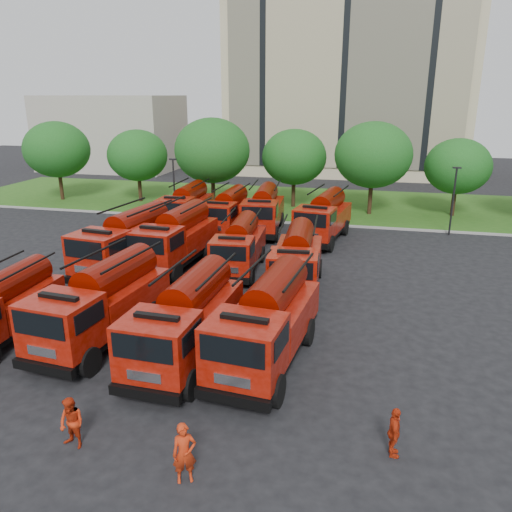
{
  "coord_description": "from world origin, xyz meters",
  "views": [
    {
      "loc": [
        6.11,
        -21.48,
        10.09
      ],
      "look_at": [
        0.26,
        3.42,
        1.8
      ],
      "focal_mm": 35.0,
      "sensor_mm": 36.0,
      "label": 1
    }
  ],
  "objects_px": {
    "firefighter_1": "(75,446)",
    "firefighter_3": "(253,361)",
    "fire_truck_1": "(102,302)",
    "fire_truck_2": "(187,319)",
    "fire_truck_3": "(267,321)",
    "fire_truck_11": "(324,217)",
    "firefighter_4": "(109,323)",
    "fire_truck_4": "(127,242)",
    "fire_truck_6": "(240,246)",
    "fire_truck_9": "(228,212)",
    "fire_truck_0": "(2,307)",
    "firefighter_2": "(392,455)",
    "firefighter_5": "(281,307)",
    "fire_truck_8": "(186,207)",
    "firefighter_0": "(186,480)",
    "fire_truck_7": "(297,259)",
    "fire_truck_5": "(176,238)",
    "fire_truck_10": "(264,210)"
  },
  "relations": [
    {
      "from": "firefighter_4",
      "to": "fire_truck_2",
      "type": "bearing_deg",
      "value": -167.57
    },
    {
      "from": "fire_truck_2",
      "to": "fire_truck_9",
      "type": "relative_size",
      "value": 1.06
    },
    {
      "from": "fire_truck_6",
      "to": "fire_truck_11",
      "type": "distance_m",
      "value": 8.8
    },
    {
      "from": "fire_truck_1",
      "to": "firefighter_2",
      "type": "bearing_deg",
      "value": -16.01
    },
    {
      "from": "fire_truck_9",
      "to": "firefighter_4",
      "type": "bearing_deg",
      "value": -91.87
    },
    {
      "from": "fire_truck_1",
      "to": "firefighter_4",
      "type": "distance_m",
      "value": 2.34
    },
    {
      "from": "fire_truck_5",
      "to": "fire_truck_7",
      "type": "bearing_deg",
      "value": -10.96
    },
    {
      "from": "fire_truck_9",
      "to": "firefighter_1",
      "type": "height_order",
      "value": "fire_truck_9"
    },
    {
      "from": "fire_truck_0",
      "to": "fire_truck_9",
      "type": "xyz_separation_m",
      "value": [
        4.44,
        19.16,
        0.12
      ]
    },
    {
      "from": "fire_truck_1",
      "to": "fire_truck_2",
      "type": "distance_m",
      "value": 4.12
    },
    {
      "from": "fire_truck_3",
      "to": "fire_truck_11",
      "type": "distance_m",
      "value": 17.97
    },
    {
      "from": "fire_truck_1",
      "to": "firefighter_2",
      "type": "distance_m",
      "value": 12.94
    },
    {
      "from": "fire_truck_0",
      "to": "fire_truck_4",
      "type": "xyz_separation_m",
      "value": [
        1.18,
        9.2,
        0.33
      ]
    },
    {
      "from": "fire_truck_5",
      "to": "fire_truck_8",
      "type": "height_order",
      "value": "fire_truck_5"
    },
    {
      "from": "fire_truck_11",
      "to": "fire_truck_7",
      "type": "bearing_deg",
      "value": -83.78
    },
    {
      "from": "fire_truck_2",
      "to": "fire_truck_7",
      "type": "xyz_separation_m",
      "value": [
        3.05,
        8.6,
        -0.06
      ]
    },
    {
      "from": "fire_truck_6",
      "to": "fire_truck_7",
      "type": "xyz_separation_m",
      "value": [
        3.76,
        -2.08,
        0.1
      ]
    },
    {
      "from": "fire_truck_0",
      "to": "fire_truck_10",
      "type": "distance_m",
      "value": 21.05
    },
    {
      "from": "firefighter_1",
      "to": "firefighter_3",
      "type": "distance_m",
      "value": 7.37
    },
    {
      "from": "fire_truck_5",
      "to": "firefighter_0",
      "type": "bearing_deg",
      "value": -64.01
    },
    {
      "from": "fire_truck_1",
      "to": "fire_truck_2",
      "type": "bearing_deg",
      "value": -4.23
    },
    {
      "from": "firefighter_0",
      "to": "fire_truck_3",
      "type": "bearing_deg",
      "value": 55.7
    },
    {
      "from": "fire_truck_1",
      "to": "firefighter_2",
      "type": "relative_size",
      "value": 4.89
    },
    {
      "from": "fire_truck_0",
      "to": "fire_truck_1",
      "type": "distance_m",
      "value": 4.34
    },
    {
      "from": "firefighter_4",
      "to": "firefighter_5",
      "type": "xyz_separation_m",
      "value": [
        7.44,
        3.57,
        0.0
      ]
    },
    {
      "from": "fire_truck_2",
      "to": "fire_truck_11",
      "type": "distance_m",
      "value": 18.74
    },
    {
      "from": "firefighter_0",
      "to": "firefighter_1",
      "type": "distance_m",
      "value": 3.8
    },
    {
      "from": "fire_truck_11",
      "to": "firefighter_2",
      "type": "distance_m",
      "value": 22.93
    },
    {
      "from": "fire_truck_8",
      "to": "firefighter_1",
      "type": "xyz_separation_m",
      "value": [
        6.03,
        -25.48,
        -1.66
      ]
    },
    {
      "from": "firefighter_2",
      "to": "firefighter_1",
      "type": "bearing_deg",
      "value": 97.35
    },
    {
      "from": "fire_truck_4",
      "to": "fire_truck_2",
      "type": "bearing_deg",
      "value": -44.53
    },
    {
      "from": "fire_truck_7",
      "to": "firefighter_4",
      "type": "distance_m",
      "value": 10.21
    },
    {
      "from": "fire_truck_2",
      "to": "fire_truck_6",
      "type": "distance_m",
      "value": 10.7
    },
    {
      "from": "fire_truck_4",
      "to": "fire_truck_6",
      "type": "distance_m",
      "value": 6.63
    },
    {
      "from": "fire_truck_0",
      "to": "fire_truck_1",
      "type": "height_order",
      "value": "fire_truck_1"
    },
    {
      "from": "fire_truck_6",
      "to": "firefighter_0",
      "type": "xyz_separation_m",
      "value": [
        3.03,
        -17.05,
        -1.53
      ]
    },
    {
      "from": "fire_truck_5",
      "to": "fire_truck_8",
      "type": "relative_size",
      "value": 1.08
    },
    {
      "from": "firefighter_5",
      "to": "fire_truck_7",
      "type": "bearing_deg",
      "value": -96.94
    },
    {
      "from": "fire_truck_3",
      "to": "fire_truck_11",
      "type": "height_order",
      "value": "fire_truck_3"
    },
    {
      "from": "fire_truck_6",
      "to": "firefighter_1",
      "type": "distance_m",
      "value": 16.59
    },
    {
      "from": "fire_truck_1",
      "to": "fire_truck_9",
      "type": "bearing_deg",
      "value": 95.02
    },
    {
      "from": "fire_truck_11",
      "to": "fire_truck_6",
      "type": "bearing_deg",
      "value": -109.72
    },
    {
      "from": "fire_truck_2",
      "to": "fire_truck_6",
      "type": "bearing_deg",
      "value": 96.03
    },
    {
      "from": "fire_truck_5",
      "to": "fire_truck_11",
      "type": "xyz_separation_m",
      "value": [
        8.2,
        7.81,
        -0.07
      ]
    },
    {
      "from": "fire_truck_1",
      "to": "firefighter_5",
      "type": "xyz_separation_m",
      "value": [
        6.8,
        5.03,
        -1.72
      ]
    },
    {
      "from": "fire_truck_10",
      "to": "firefighter_2",
      "type": "distance_m",
      "value": 25.38
    },
    {
      "from": "firefighter_1",
      "to": "fire_truck_10",
      "type": "bearing_deg",
      "value": 102.27
    },
    {
      "from": "firefighter_5",
      "to": "fire_truck_8",
      "type": "bearing_deg",
      "value": -54.47
    },
    {
      "from": "fire_truck_0",
      "to": "fire_truck_6",
      "type": "bearing_deg",
      "value": 52.98
    },
    {
      "from": "fire_truck_6",
      "to": "fire_truck_10",
      "type": "relative_size",
      "value": 0.9
    }
  ]
}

